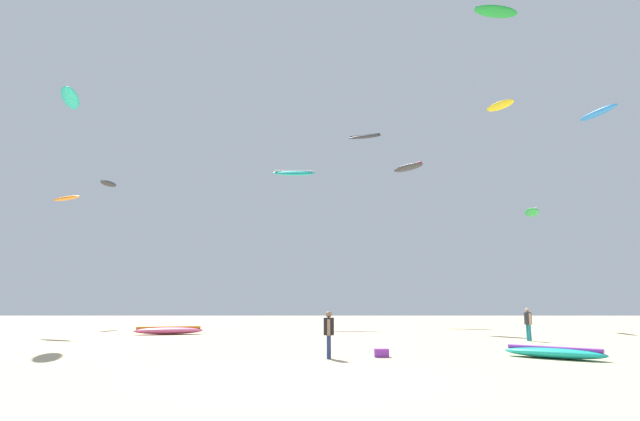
{
  "coord_description": "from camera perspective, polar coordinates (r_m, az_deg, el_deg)",
  "views": [
    {
      "loc": [
        0.03,
        -15.85,
        2.23
      ],
      "look_at": [
        0.0,
        14.19,
        7.27
      ],
      "focal_mm": 29.86,
      "sensor_mm": 36.0,
      "label": 1
    }
  ],
  "objects": [
    {
      "name": "kite_aloft_9",
      "position": [
        47.73,
        18.38,
        19.6
      ],
      "size": [
        3.9,
        1.77,
        0.89
      ],
      "color": "green"
    },
    {
      "name": "kite_aloft_3",
      "position": [
        37.31,
        -25.15,
        10.84
      ],
      "size": [
        2.5,
        4.01,
        0.68
      ],
      "color": "#19B29E"
    },
    {
      "name": "ground_plane",
      "position": [
        16.01,
        -0.05,
        -17.53
      ],
      "size": [
        120.0,
        120.0,
        0.0
      ],
      "primitive_type": "plane",
      "color": "#C6B28C"
    },
    {
      "name": "person_midground",
      "position": [
        31.83,
        21.46,
        -11.02
      ],
      "size": [
        0.4,
        0.59,
        1.78
      ],
      "rotation": [
        0.0,
        0.0,
        0.13
      ],
      "color": "teal",
      "rests_on": "ground"
    },
    {
      "name": "kite_aloft_1",
      "position": [
        43.27,
        9.48,
        4.58
      ],
      "size": [
        2.58,
        3.16,
        0.5
      ],
      "color": "#2D2D33"
    },
    {
      "name": "kite_aloft_6",
      "position": [
        52.62,
        -21.68,
        2.7
      ],
      "size": [
        1.16,
        2.34,
        0.54
      ],
      "color": "#2D2D33"
    },
    {
      "name": "kite_aloft_2",
      "position": [
        57.72,
        4.89,
        7.89
      ],
      "size": [
        3.69,
        2.14,
        0.51
      ],
      "color": "#2D2D33"
    },
    {
      "name": "person_foreground",
      "position": [
        20.92,
        1.0,
        -12.77
      ],
      "size": [
        0.4,
        0.59,
        1.79
      ],
      "rotation": [
        0.0,
        0.0,
        3.12
      ],
      "color": "navy",
      "rests_on": "ground"
    },
    {
      "name": "kite_aloft_8",
      "position": [
        41.28,
        -25.47,
        1.19
      ],
      "size": [
        2.84,
        2.17,
        0.44
      ],
      "color": "orange"
    },
    {
      "name": "cooler_box",
      "position": [
        21.71,
        6.66,
        -14.93
      ],
      "size": [
        0.56,
        0.36,
        0.32
      ],
      "primitive_type": "cube",
      "color": "purple",
      "rests_on": "ground"
    },
    {
      "name": "kite_aloft_4",
      "position": [
        49.34,
        -2.77,
        4.06
      ],
      "size": [
        3.92,
        1.24,
        0.87
      ],
      "color": "#19B29E"
    },
    {
      "name": "kite_grounded_near",
      "position": [
        22.87,
        23.84,
        -13.78
      ],
      "size": [
        3.61,
        3.24,
        0.47
      ],
      "color": "#19B29E",
      "rests_on": "ground"
    },
    {
      "name": "kite_aloft_0",
      "position": [
        42.19,
        27.7,
        9.27
      ],
      "size": [
        1.73,
        3.59,
        0.44
      ],
      "color": "blue"
    },
    {
      "name": "kite_aloft_7",
      "position": [
        45.78,
        21.79,
        -0.18
      ],
      "size": [
        1.35,
        3.24,
        0.73
      ],
      "color": "green"
    },
    {
      "name": "kite_grounded_mid",
      "position": [
        36.55,
        -15.87,
        -12.27
      ],
      "size": [
        4.55,
        2.23,
        0.55
      ],
      "color": "#E5598C",
      "rests_on": "ground"
    },
    {
      "name": "kite_aloft_5",
      "position": [
        48.25,
        18.79,
        10.61
      ],
      "size": [
        2.13,
        2.77,
        0.71
      ],
      "color": "yellow"
    }
  ]
}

